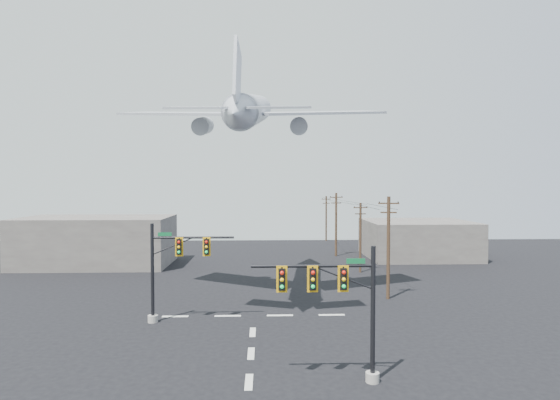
{
  "coord_description": "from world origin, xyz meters",
  "views": [
    {
      "loc": [
        0.77,
        -23.54,
        10.13
      ],
      "look_at": [
        1.76,
        5.0,
        9.13
      ],
      "focal_mm": 30.0,
      "sensor_mm": 36.0,
      "label": 1
    }
  ],
  "objects_px": {
    "utility_pole_a": "(388,245)",
    "utility_pole_c": "(336,223)",
    "signal_mast_near": "(343,306)",
    "signal_mast_far": "(170,270)",
    "airliner": "(251,111)",
    "utility_pole_b": "(360,236)",
    "utility_pole_d": "(326,217)"
  },
  "relations": [
    {
      "from": "signal_mast_far",
      "to": "utility_pole_c",
      "type": "height_order",
      "value": "utility_pole_c"
    },
    {
      "from": "signal_mast_near",
      "to": "airliner",
      "type": "relative_size",
      "value": 0.27
    },
    {
      "from": "signal_mast_near",
      "to": "signal_mast_far",
      "type": "bearing_deg",
      "value": 135.08
    },
    {
      "from": "utility_pole_c",
      "to": "utility_pole_d",
      "type": "xyz_separation_m",
      "value": [
        0.92,
        17.22,
        -0.46
      ]
    },
    {
      "from": "signal_mast_far",
      "to": "utility_pole_a",
      "type": "height_order",
      "value": "utility_pole_a"
    },
    {
      "from": "utility_pole_d",
      "to": "airliner",
      "type": "distance_m",
      "value": 43.24
    },
    {
      "from": "utility_pole_a",
      "to": "utility_pole_d",
      "type": "distance_m",
      "value": 41.61
    },
    {
      "from": "utility_pole_a",
      "to": "utility_pole_c",
      "type": "distance_m",
      "value": 24.4
    },
    {
      "from": "signal_mast_far",
      "to": "utility_pole_c",
      "type": "distance_m",
      "value": 35.1
    },
    {
      "from": "utility_pole_c",
      "to": "utility_pole_d",
      "type": "bearing_deg",
      "value": 84.86
    },
    {
      "from": "utility_pole_b",
      "to": "airliner",
      "type": "xyz_separation_m",
      "value": [
        -12.17,
        -10.23,
        12.55
      ]
    },
    {
      "from": "signal_mast_far",
      "to": "utility_pole_b",
      "type": "height_order",
      "value": "utility_pole_b"
    },
    {
      "from": "utility_pole_c",
      "to": "signal_mast_far",
      "type": "bearing_deg",
      "value": -120.97
    },
    {
      "from": "signal_mast_near",
      "to": "utility_pole_d",
      "type": "bearing_deg",
      "value": 83.17
    },
    {
      "from": "signal_mast_near",
      "to": "utility_pole_c",
      "type": "bearing_deg",
      "value": 81.62
    },
    {
      "from": "utility_pole_a",
      "to": "utility_pole_b",
      "type": "height_order",
      "value": "utility_pole_a"
    },
    {
      "from": "utility_pole_a",
      "to": "airliner",
      "type": "height_order",
      "value": "airliner"
    },
    {
      "from": "utility_pole_b",
      "to": "utility_pole_c",
      "type": "distance_m",
      "value": 12.15
    },
    {
      "from": "signal_mast_near",
      "to": "utility_pole_a",
      "type": "xyz_separation_m",
      "value": [
        6.93,
        17.14,
        0.78
      ]
    },
    {
      "from": "airliner",
      "to": "signal_mast_far",
      "type": "bearing_deg",
      "value": 149.63
    },
    {
      "from": "airliner",
      "to": "utility_pole_a",
      "type": "bearing_deg",
      "value": -95.86
    },
    {
      "from": "utility_pole_d",
      "to": "airliner",
      "type": "height_order",
      "value": "airliner"
    },
    {
      "from": "utility_pole_b",
      "to": "airliner",
      "type": "height_order",
      "value": "airliner"
    },
    {
      "from": "utility_pole_a",
      "to": "utility_pole_c",
      "type": "bearing_deg",
      "value": 102.89
    },
    {
      "from": "signal_mast_near",
      "to": "utility_pole_b",
      "type": "height_order",
      "value": "utility_pole_b"
    },
    {
      "from": "airliner",
      "to": "utility_pole_c",
      "type": "bearing_deg",
      "value": -22.96
    },
    {
      "from": "signal_mast_far",
      "to": "utility_pole_b",
      "type": "xyz_separation_m",
      "value": [
        17.86,
        18.62,
        0.31
      ]
    },
    {
      "from": "airliner",
      "to": "utility_pole_d",
      "type": "bearing_deg",
      "value": -13.32
    },
    {
      "from": "signal_mast_far",
      "to": "utility_pole_d",
      "type": "xyz_separation_m",
      "value": [
        17.87,
        47.94,
        0.31
      ]
    },
    {
      "from": "utility_pole_c",
      "to": "utility_pole_d",
      "type": "relative_size",
      "value": 1.11
    },
    {
      "from": "utility_pole_a",
      "to": "utility_pole_c",
      "type": "relative_size",
      "value": 1.02
    },
    {
      "from": "utility_pole_c",
      "to": "airliner",
      "type": "xyz_separation_m",
      "value": [
        -11.26,
        -22.33,
        12.08
      ]
    }
  ]
}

